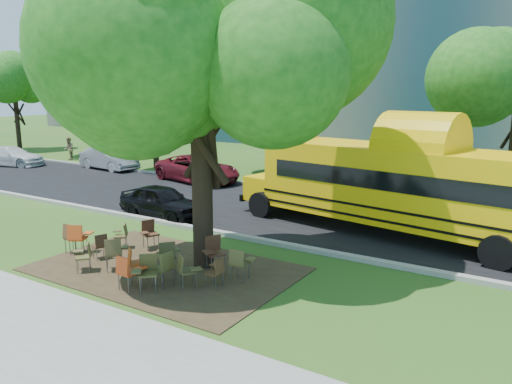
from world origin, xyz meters
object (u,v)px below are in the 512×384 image
Objects in this scene: bg_car_white at (11,156)px; black_car at (162,201)px; school_bus at (415,187)px; bg_car_red at (197,169)px; chair_4 at (128,270)px; chair_0 at (78,236)px; chair_9 at (122,233)px; chair_8 at (101,244)px; pedestrian_a at (121,153)px; main_tree at (199,63)px; chair_14 at (135,260)px; chair_6 at (165,265)px; bg_car_silver at (109,159)px; chair_12 at (214,249)px; chair_5 at (147,269)px; chair_13 at (240,261)px; pedestrian_b at (69,149)px; chair_11 at (168,254)px; chair_2 at (114,251)px; chair_10 at (149,231)px; chair_3 at (85,254)px; chair_7 at (186,268)px; chair_15 at (216,270)px; chair_1 at (73,235)px.

black_car is at bearing -122.43° from bg_car_white.
bg_car_red is (-12.54, 4.39, -1.01)m from school_bus.
black_car is (-4.35, 5.92, 0.06)m from chair_4.
chair_4 is 24.13m from bg_car_white.
chair_9 is at bearing 31.25° from chair_0.
pedestrian_a reaches higher than chair_8.
main_tree reaches higher than chair_14.
bg_car_silver is (-15.69, 12.21, 0.13)m from chair_6.
chair_0 is 0.99× the size of chair_12.
chair_12 is (0.48, 2.03, 0.02)m from chair_5.
chair_6 is 14.54m from bg_car_red.
chair_13 is 1.07× the size of chair_14.
main_tree is 5.70× the size of pedestrian_b.
chair_5 is at bearing -136.93° from black_car.
chair_11 is at bearing -170.86° from chair_13.
chair_2 is at bearing -167.98° from chair_13.
chair_2 is 1.04× the size of chair_10.
chair_3 is 0.51× the size of pedestrian_a.
chair_3 is (-6.62, -7.79, -1.23)m from school_bus.
chair_14 reaches higher than chair_9.
chair_6 reaches higher than chair_7.
chair_2 is 1.01× the size of chair_5.
chair_4 is 0.25× the size of black_car.
chair_8 is 0.18× the size of bg_car_silver.
pedestrian_b is (-18.32, 12.20, 0.32)m from chair_9.
chair_0 is at bearing 131.81° from chair_11.
bg_car_silver reaches higher than chair_12.
chair_11 reaches higher than chair_13.
chair_3 is 0.16× the size of bg_car_red.
chair_15 is 22.15m from pedestrian_a.
chair_4 is (-0.44, -2.39, -4.93)m from main_tree.
chair_2 is 1.01× the size of chair_11.
chair_12 is (3.55, -0.03, 0.11)m from chair_9.
pedestrian_a is (-17.92, 12.69, 0.25)m from chair_13.
chair_13 is (4.60, -0.34, 0.06)m from chair_9.
black_car is 12.87m from bg_car_silver.
chair_8 is at bearing 109.69° from chair_2.
pedestrian_b reaches higher than bg_car_red.
chair_5 is 0.18× the size of bg_car_red.
chair_7 is at bearing -129.73° from black_car.
pedestrian_a reaches higher than chair_10.
chair_7 is 0.17× the size of bg_car_red.
pedestrian_a is at bearing 133.35° from chair_1.
chair_12 is at bearing -129.75° from chair_9.
chair_5 is at bearing 36.14° from chair_4.
chair_6 is (4.06, -0.46, -0.02)m from chair_1.
chair_12 reaches higher than chair_9.
chair_7 is 1.56m from chair_14.
chair_14 is 19.12m from bg_car_silver.
school_bus is 9.42m from chair_9.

